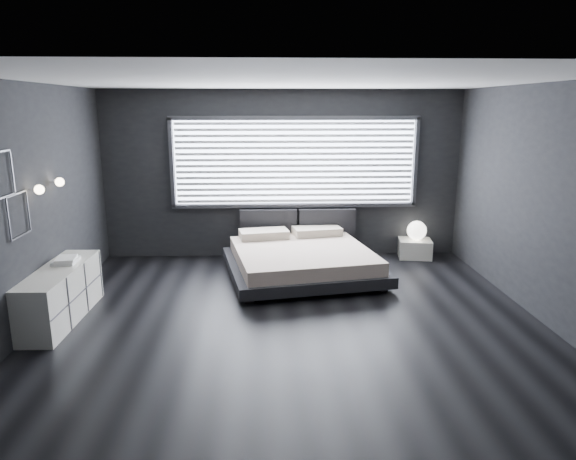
{
  "coord_description": "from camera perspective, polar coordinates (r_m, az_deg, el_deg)",
  "views": [
    {
      "loc": [
        -0.31,
        -5.86,
        2.53
      ],
      "look_at": [
        0.0,
        0.85,
        0.9
      ],
      "focal_mm": 32.0,
      "sensor_mm": 36.0,
      "label": 1
    }
  ],
  "objects": [
    {
      "name": "room",
      "position": [
        5.98,
        0.37,
        2.74
      ],
      "size": [
        6.04,
        6.0,
        2.8
      ],
      "color": "black",
      "rests_on": "ground"
    },
    {
      "name": "window",
      "position": [
        8.62,
        0.78,
        7.5
      ],
      "size": [
        4.14,
        0.09,
        1.52
      ],
      "color": "white",
      "rests_on": "ground"
    },
    {
      "name": "headboard",
      "position": [
        8.74,
        1.09,
        0.67
      ],
      "size": [
        1.96,
        0.16,
        0.52
      ],
      "color": "black",
      "rests_on": "ground"
    },
    {
      "name": "sconce_near",
      "position": [
        6.52,
        -25.94,
        4.06
      ],
      "size": [
        0.18,
        0.11,
        0.11
      ],
      "color": "silver",
      "rests_on": "ground"
    },
    {
      "name": "sconce_far",
      "position": [
        7.07,
        -24.06,
        4.89
      ],
      "size": [
        0.18,
        0.11,
        0.11
      ],
      "color": "silver",
      "rests_on": "ground"
    },
    {
      "name": "wall_art_upper",
      "position": [
        5.99,
        -29.21,
        5.39
      ],
      "size": [
        0.01,
        0.48,
        0.48
      ],
      "color": "#47474C",
      "rests_on": "ground"
    },
    {
      "name": "wall_art_lower",
      "position": [
        6.28,
        -27.73,
        1.5
      ],
      "size": [
        0.01,
        0.48,
        0.48
      ],
      "color": "#47474C",
      "rests_on": "ground"
    },
    {
      "name": "bed",
      "position": [
        7.81,
        1.52,
        -3.24
      ],
      "size": [
        2.53,
        2.45,
        0.57
      ],
      "color": "black",
      "rests_on": "ground"
    },
    {
      "name": "nightstand",
      "position": [
        9.04,
        13.9,
        -2.01
      ],
      "size": [
        0.6,
        0.53,
        0.31
      ],
      "primitive_type": "cube",
      "rotation": [
        0.0,
        0.0,
        -0.16
      ],
      "color": "silver",
      "rests_on": "ground"
    },
    {
      "name": "orb_lamp",
      "position": [
        8.96,
        14.11,
        -0.05
      ],
      "size": [
        0.33,
        0.33,
        0.33
      ],
      "primitive_type": "sphere",
      "color": "white",
      "rests_on": "nightstand"
    },
    {
      "name": "dresser",
      "position": [
        6.79,
        -23.94,
        -6.54
      ],
      "size": [
        0.5,
        1.64,
        0.65
      ],
      "color": "silver",
      "rests_on": "ground"
    },
    {
      "name": "book_stack",
      "position": [
        6.89,
        -23.45,
        -3.08
      ],
      "size": [
        0.28,
        0.36,
        0.07
      ],
      "color": "white",
      "rests_on": "dresser"
    }
  ]
}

